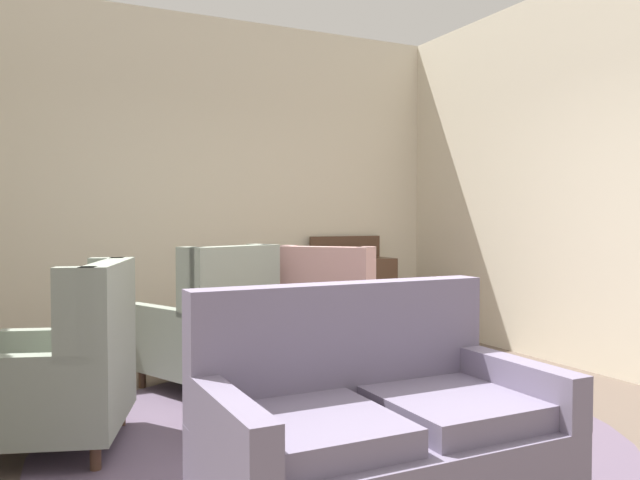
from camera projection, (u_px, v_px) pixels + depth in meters
ground at (359, 449)px, 3.45m from camera, size 9.00×9.00×0.00m
wall_back at (200, 181)px, 6.28m from camera, size 5.41×0.08×3.28m
wall_right at (569, 175)px, 5.41m from camera, size 0.08×4.50×3.28m
baseboard_back at (202, 340)px, 6.28m from camera, size 5.25×0.03×0.12m
area_rug at (334, 432)px, 3.72m from camera, size 3.36×3.36×0.01m
coffee_table at (294, 356)px, 3.82m from camera, size 0.88×0.88×0.52m
porcelain_vase at (288, 317)px, 3.78m from camera, size 0.18×0.18×0.33m
settee at (376, 432)px, 2.51m from camera, size 1.39×0.80×0.99m
armchair_beside_settee at (334, 321)px, 5.08m from camera, size 1.17×1.16×1.05m
armchair_back_corner at (211, 330)px, 4.64m from camera, size 1.03×1.10×1.07m
armchair_near_sideboard at (65, 371)px, 3.44m from camera, size 1.04×1.06×1.03m
side_table at (356, 317)px, 5.40m from camera, size 0.60×0.60×0.69m
sideboard at (353, 292)px, 6.75m from camera, size 0.85×0.41×1.08m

